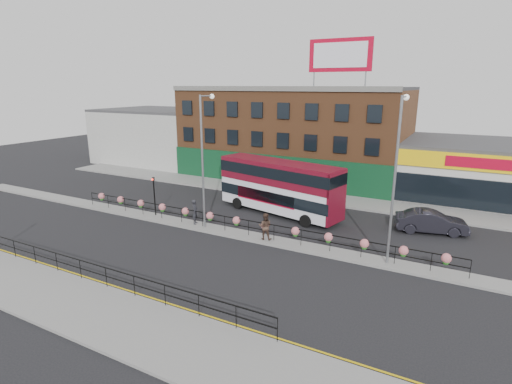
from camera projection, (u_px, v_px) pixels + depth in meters
The scene contains 19 objects.
ground at pixel (237, 235), 28.95m from camera, with size 120.00×120.00×0.00m, color black.
south_pavement at pixel (106, 315), 18.71m from camera, with size 60.00×4.00×0.15m, color gray.
north_pavement at pixel (299, 195), 39.16m from camera, with size 60.00×4.00×0.15m, color gray.
median at pixel (237, 234), 28.93m from camera, with size 60.00×1.60×0.15m, color gray.
yellow_line_inner at pixel (141, 294), 20.69m from camera, with size 60.00×0.10×0.01m, color gold.
yellow_line_outer at pixel (138, 296), 20.54m from camera, with size 60.00×0.10×0.01m, color gold.
brick_building at pixel (294, 133), 46.44m from camera, with size 25.00×12.21×10.30m.
supermarket at pixel (488, 170), 37.94m from camera, with size 15.00×12.25×5.30m.
warehouse_west at pixel (161, 135), 56.07m from camera, with size 15.50×12.00×7.30m.
billboard at pixel (340, 55), 37.15m from camera, with size 6.00×0.29×4.40m.
median_railing at pixel (236, 221), 28.68m from camera, with size 30.04×0.56×1.23m.
south_railing at pixel (106, 273), 21.01m from camera, with size 20.04×0.05×1.12m.
double_decker_bus at pixel (279, 182), 32.94m from camera, with size 11.35×5.00×4.47m.
car at pixel (431, 222), 29.21m from camera, with size 5.27×2.90×1.65m, color #222129.
pedestrian_a at pixel (195, 212), 30.57m from camera, with size 0.71×0.83×1.93m, color #232329.
pedestrian_b at pixel (265, 226), 27.47m from camera, with size 1.09×0.95×1.90m, color #493429.
lamp_column_west at pixel (204, 151), 28.89m from camera, with size 0.35×1.71×9.73m.
lamp_column_east at pixel (396, 167), 22.76m from camera, with size 0.35×1.73×9.86m.
traffic_light_median at pixel (154, 188), 32.29m from camera, with size 0.15×0.28×3.65m.
Camera 1 is at (14.03, -23.29, 10.53)m, focal length 28.00 mm.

